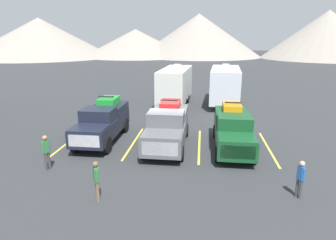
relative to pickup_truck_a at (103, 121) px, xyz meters
The scene contains 14 objects.
ground_plane 4.10m from the pickup_truck_a, ahead, with size 240.00×240.00×0.00m, color #2D3033.
pickup_truck_a is the anchor object (origin of this frame).
pickup_truck_b 4.06m from the pickup_truck_a, ahead, with size 2.24×5.69×2.55m.
pickup_truck_c 7.76m from the pickup_truck_a, ahead, with size 2.08×5.64×2.50m.
lot_stripe_a 2.35m from the pickup_truck_a, behind, with size 0.12×5.50×0.01m, color gold.
lot_stripe_b 2.31m from the pickup_truck_a, ahead, with size 0.12×5.50×0.01m, color gold.
lot_stripe_c 6.02m from the pickup_truck_a, ahead, with size 0.12×5.50×0.01m, color gold.
lot_stripe_d 9.91m from the pickup_truck_a, ahead, with size 0.12×5.50×0.01m, color gold.
camper_trailer_a 10.84m from the pickup_truck_a, 71.20° to the left, with size 2.80×8.43×3.63m.
camper_trailer_b 13.36m from the pickup_truck_a, 52.98° to the left, with size 2.98×8.04×3.67m.
person_a 11.40m from the pickup_truck_a, 30.00° to the right, with size 0.28×0.30×1.57m.
person_b 7.11m from the pickup_truck_a, 73.49° to the right, with size 0.29×0.32×1.64m.
person_c 4.60m from the pickup_truck_a, 106.53° to the right, with size 0.31×0.33×1.72m.
mountain_ridge 73.24m from the pickup_truck_a, 86.48° to the left, with size 130.88×50.20×13.26m.
Camera 1 is at (2.01, -16.76, 6.20)m, focal length 31.49 mm.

